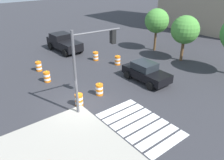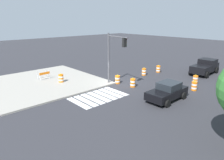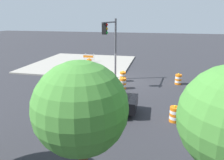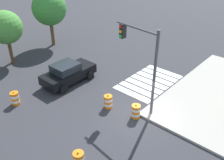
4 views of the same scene
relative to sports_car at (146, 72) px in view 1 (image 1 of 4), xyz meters
The scene contains 13 objects.
ground_plane 6.62m from the sports_car, 88.88° to the right, with size 120.00×120.00×0.00m, color #2D2D33.
crosswalk_stripes 6.36m from the sports_car, 49.09° to the right, with size 5.10×3.20×0.02m.
sports_car is the anchor object (origin of this frame).
pickup_truck 11.88m from the sports_car, behind, with size 5.24×2.55×1.92m.
traffic_barrel_near_corner 8.49m from the sports_car, 126.85° to the right, with size 0.56×0.56×1.02m.
traffic_barrel_crosswalk_end 6.59m from the sports_car, 90.92° to the right, with size 0.56×0.56×1.02m.
traffic_barrel_median_near 6.73m from the sports_car, behind, with size 0.56×0.56×1.02m.
traffic_barrel_median_far 4.60m from the sports_car, 95.72° to the right, with size 0.56×0.56×1.02m.
traffic_barrel_far_curb 10.10m from the sports_car, 140.35° to the right, with size 0.56×0.56×1.02m.
traffic_barrel_lane_center 4.35m from the sports_car, behind, with size 0.56×0.56×1.02m.
traffic_light_pole 6.83m from the sports_car, 81.95° to the right, with size 0.62×3.27×5.50m.
street_tree_streetside_mid 7.01m from the sports_car, 99.24° to the left, with size 2.83×2.83×4.68m.
street_tree_streetside_far 8.85m from the sports_car, 126.80° to the left, with size 2.72×2.72×4.84m.
Camera 1 is at (11.84, -6.59, 8.73)m, focal length 36.01 mm.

